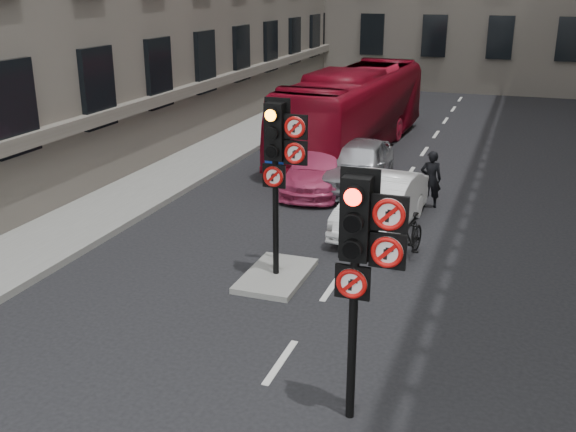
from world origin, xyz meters
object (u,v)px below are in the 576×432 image
Objects in this scene: motorcycle at (410,238)px; info_sign at (275,193)px; signal_near at (362,246)px; bus_red at (354,110)px; motorcyclist at (431,179)px; car_silver at (359,164)px; car_white at (382,203)px; signal_far at (279,151)px; car_pink at (319,169)px.

info_sign reaches higher than motorcycle.
signal_near reaches higher than bus_red.
motorcycle is 3.83m from motorcyclist.
car_silver is 5.47m from motorcycle.
signal_near is 0.90× the size of car_white.
signal_far is at bearing 55.56° from motorcyclist.
info_sign is (-2.68, -1.18, 1.10)m from motorcycle.
signal_far reaches higher than info_sign.
signal_far reaches higher than motorcycle.
car_silver is 1.05× the size of car_white.
signal_near is 1.00× the size of signal_far.
car_silver is at bearing 79.75° from info_sign.
car_silver is 0.40× the size of bus_red.
signal_near is 0.34× the size of bus_red.
signal_far reaches higher than car_pink.
signal_near is at bearing -71.76° from bus_red.
signal_far is 0.90× the size of car_white.
motorcycle is 0.73× the size of info_sign.
motorcycle is at bearing -64.93° from bus_red.
car_white is at bearing 128.62° from motorcycle.
motorcyclist is at bearing -16.20° from car_pink.
car_white is 8.23m from bus_red.
car_pink is at bearing 90.38° from info_sign.
signal_far is 0.34× the size of bus_red.
signal_far is 2.30× the size of motorcyclist.
car_white is 2.55× the size of motorcyclist.
bus_red is 10.21m from motorcycle.
signal_far reaches higher than car_white.
signal_near reaches higher than motorcycle.
signal_far is at bearing -131.86° from motorcycle.
bus_red is (-2.69, 7.74, 0.80)m from car_white.
car_pink is at bearing -83.36° from bus_red.
motorcyclist is 5.68m from info_sign.
bus_red is at bearing 114.02° from car_white.
car_pink is at bearing 100.04° from signal_far.
signal_near is 2.30× the size of motorcyclist.
car_pink is 1.80× the size of info_sign.
bus_red reaches higher than car_pink.
signal_near is at bearing -65.21° from info_sign.
signal_near reaches higher than car_silver.
info_sign is (-2.56, -5.00, 0.82)m from motorcyclist.
car_silver is 2.50× the size of motorcycle.
bus_red is (-0.25, 4.99, 0.86)m from car_pink.
bus_red is at bearing 119.79° from motorcycle.
motorcycle is at bearing 92.77° from signal_near.
car_silver is 2.50m from motorcyclist.
signal_near is 4.77m from signal_far.
signal_near is at bearing -56.98° from signal_far.
motorcycle is at bearing -55.01° from car_white.
signal_near is at bearing -78.78° from motorcycle.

